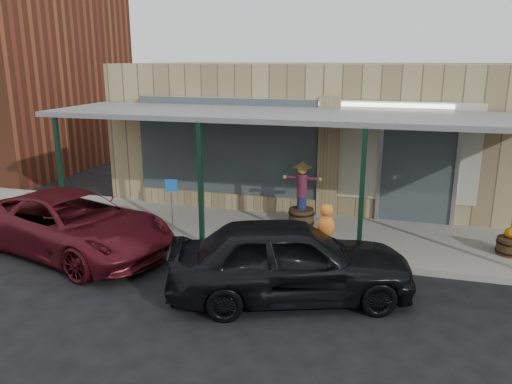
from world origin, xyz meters
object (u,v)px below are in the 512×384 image
(barrel_scarecrow, at_px, (301,204))
(barrel_pumpkin, at_px, (510,244))
(handicap_sign, at_px, (172,200))
(car_maroon, at_px, (72,224))
(parked_sedan, at_px, (290,260))

(barrel_scarecrow, distance_m, barrel_pumpkin, 4.89)
(barrel_scarecrow, xyz_separation_m, handicap_sign, (-2.83, -1.71, 0.35))
(car_maroon, bearing_deg, barrel_pumpkin, -61.06)
(barrel_scarecrow, bearing_deg, parked_sedan, -107.46)
(barrel_scarecrow, bearing_deg, handicap_sign, -173.76)
(handicap_sign, xyz_separation_m, parked_sedan, (3.33, -2.09, -0.31))
(barrel_pumpkin, xyz_separation_m, handicap_sign, (-7.65, -0.97, 0.69))
(parked_sedan, bearing_deg, barrel_scarecrow, -11.94)
(handicap_sign, height_order, car_maroon, handicap_sign)
(handicap_sign, bearing_deg, car_maroon, -154.24)
(barrel_pumpkin, xyz_separation_m, parked_sedan, (-4.32, -3.06, 0.38))
(parked_sedan, relative_size, car_maroon, 0.96)
(barrel_pumpkin, height_order, parked_sedan, parked_sedan)
(barrel_pumpkin, bearing_deg, parked_sedan, -144.68)
(barrel_scarecrow, distance_m, handicap_sign, 3.33)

